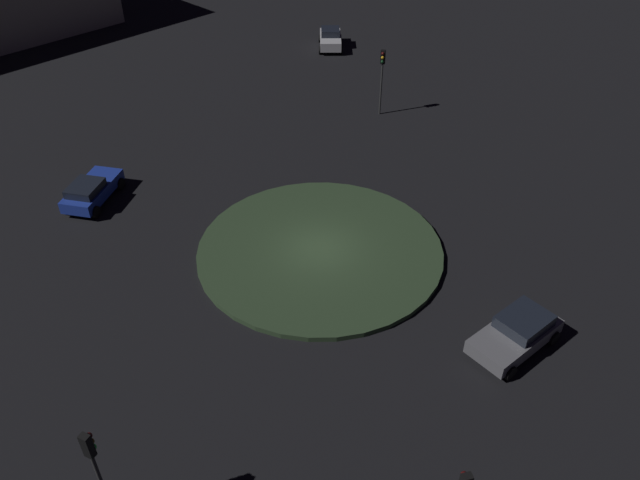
{
  "coord_description": "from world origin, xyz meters",
  "views": [
    {
      "loc": [
        -1.94,
        23.92,
        19.22
      ],
      "look_at": [
        0.0,
        0.0,
        0.76
      ],
      "focal_mm": 35.09,
      "sensor_mm": 36.0,
      "label": 1
    }
  ],
  "objects_px": {
    "traffic_light_north_near": "(95,462)",
    "traffic_light_south": "(382,70)",
    "car_silver": "(330,38)",
    "car_blue": "(91,190)",
    "car_grey": "(517,333)"
  },
  "relations": [
    {
      "from": "car_grey",
      "to": "car_silver",
      "type": "bearing_deg",
      "value": -117.52
    },
    {
      "from": "car_blue",
      "to": "car_silver",
      "type": "height_order",
      "value": "car_silver"
    },
    {
      "from": "car_silver",
      "to": "car_grey",
      "type": "bearing_deg",
      "value": 11.56
    },
    {
      "from": "traffic_light_south",
      "to": "traffic_light_north_near",
      "type": "bearing_deg",
      "value": -5.15
    },
    {
      "from": "car_silver",
      "to": "traffic_light_north_near",
      "type": "relative_size",
      "value": 0.89
    },
    {
      "from": "car_silver",
      "to": "traffic_light_north_near",
      "type": "bearing_deg",
      "value": -10.56
    },
    {
      "from": "car_grey",
      "to": "car_silver",
      "type": "xyz_separation_m",
      "value": [
        9.85,
        -33.03,
        0.04
      ]
    },
    {
      "from": "car_grey",
      "to": "traffic_light_south",
      "type": "bearing_deg",
      "value": -118.98
    },
    {
      "from": "car_silver",
      "to": "traffic_light_north_near",
      "type": "height_order",
      "value": "traffic_light_north_near"
    },
    {
      "from": "traffic_light_south",
      "to": "car_blue",
      "type": "bearing_deg",
      "value": -41.94
    },
    {
      "from": "traffic_light_north_near",
      "to": "traffic_light_south",
      "type": "bearing_deg",
      "value": 5.34
    },
    {
      "from": "car_blue",
      "to": "traffic_light_south",
      "type": "relative_size",
      "value": 0.93
    },
    {
      "from": "car_blue",
      "to": "traffic_light_south",
      "type": "bearing_deg",
      "value": -44.48
    },
    {
      "from": "car_silver",
      "to": "traffic_light_south",
      "type": "xyz_separation_m",
      "value": [
        -4.19,
        12.12,
        2.38
      ]
    },
    {
      "from": "car_blue",
      "to": "traffic_light_south",
      "type": "xyz_separation_m",
      "value": [
        -15.53,
        -11.99,
        2.43
      ]
    }
  ]
}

